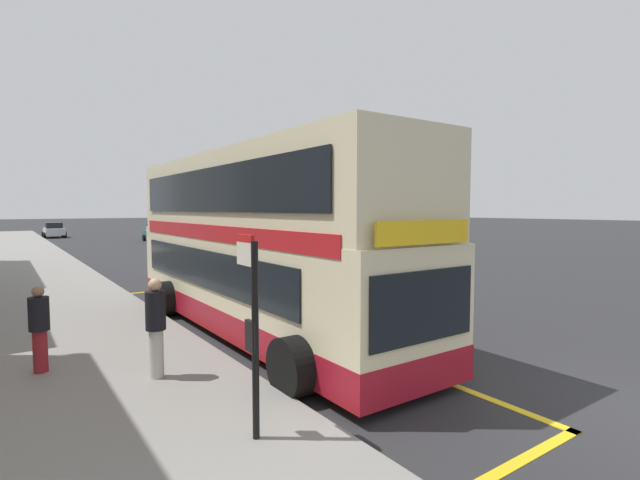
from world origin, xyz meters
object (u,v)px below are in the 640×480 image
(parked_car_teal_distant, at_px, (158,233))
(double_decker_bus, at_px, (256,250))
(pedestrian_further_back, at_px, (39,326))
(bus_stop_sign, at_px, (252,318))
(pedestrian_waiting_near_sign, at_px, (156,324))
(parked_car_silver_far, at_px, (54,230))

(parked_car_teal_distant, bearing_deg, double_decker_bus, 78.67)
(double_decker_bus, bearing_deg, pedestrian_further_back, -171.82)
(double_decker_bus, distance_m, pedestrian_further_back, 4.85)
(bus_stop_sign, distance_m, pedestrian_further_back, 4.82)
(parked_car_teal_distant, bearing_deg, pedestrian_waiting_near_sign, 74.80)
(double_decker_bus, relative_size, parked_car_teal_distant, 2.62)
(bus_stop_sign, xyz_separation_m, pedestrian_waiting_near_sign, (-0.44, 2.82, -0.59))
(parked_car_teal_distant, xyz_separation_m, parked_car_silver_far, (-7.48, 12.35, 0.00))
(pedestrian_waiting_near_sign, bearing_deg, bus_stop_sign, -81.17)
(parked_car_silver_far, height_order, pedestrian_waiting_near_sign, pedestrian_waiting_near_sign)
(parked_car_silver_far, xyz_separation_m, pedestrian_further_back, (-4.27, -47.11, 0.18))
(bus_stop_sign, height_order, parked_car_silver_far, bus_stop_sign)
(pedestrian_further_back, bearing_deg, parked_car_teal_distant, 71.32)
(bus_stop_sign, relative_size, pedestrian_waiting_near_sign, 1.50)
(bus_stop_sign, bearing_deg, parked_car_teal_distant, 76.08)
(double_decker_bus, relative_size, parked_car_silver_far, 2.62)
(bus_stop_sign, bearing_deg, parked_car_silver_far, 87.55)
(bus_stop_sign, relative_size, parked_car_silver_far, 0.62)
(parked_car_silver_far, bearing_deg, double_decker_bus, 90.40)
(double_decker_bus, xyz_separation_m, pedestrian_waiting_near_sign, (-3.04, -2.14, -0.98))
(bus_stop_sign, xyz_separation_m, parked_car_teal_distant, (9.68, 39.06, -0.88))
(double_decker_bus, bearing_deg, pedestrian_waiting_near_sign, -144.84)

